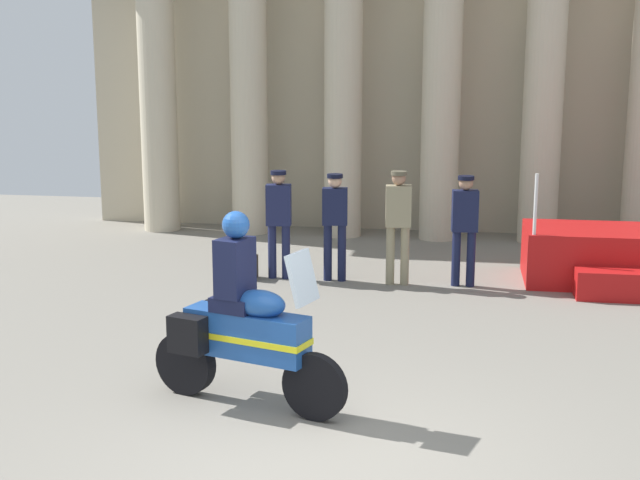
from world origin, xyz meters
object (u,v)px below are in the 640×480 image
(officer_in_row_0, at_px, (279,215))
(officer_in_row_3, at_px, (465,222))
(officer_in_row_1, at_px, (335,218))
(reviewing_stand, at_px, (623,258))
(officer_in_row_2, at_px, (398,218))
(briefcase_on_ground, at_px, (253,267))
(motorcycle_with_rider, at_px, (240,326))

(officer_in_row_0, height_order, officer_in_row_3, officer_in_row_0)
(officer_in_row_0, relative_size, officer_in_row_1, 1.02)
(reviewing_stand, height_order, officer_in_row_2, reviewing_stand)
(officer_in_row_2, bearing_deg, officer_in_row_1, -11.30)
(reviewing_stand, relative_size, officer_in_row_1, 1.76)
(officer_in_row_1, bearing_deg, briefcase_on_ground, -1.52)
(officer_in_row_2, bearing_deg, officer_in_row_0, -8.86)
(officer_in_row_1, xyz_separation_m, officer_in_row_3, (1.96, -0.01, 0.00))
(officer_in_row_2, bearing_deg, motorcycle_with_rider, 71.30)
(officer_in_row_3, bearing_deg, officer_in_row_1, -6.57)
(reviewing_stand, bearing_deg, officer_in_row_0, -174.23)
(motorcycle_with_rider, height_order, briefcase_on_ground, motorcycle_with_rider)
(officer_in_row_3, distance_m, briefcase_on_ground, 3.34)
(officer_in_row_2, distance_m, motorcycle_with_rider, 5.12)
(officer_in_row_1, relative_size, briefcase_on_ground, 4.61)
(officer_in_row_1, xyz_separation_m, briefcase_on_ground, (-1.28, -0.11, -0.80))
(briefcase_on_ground, bearing_deg, reviewing_stand, 6.42)
(officer_in_row_0, xyz_separation_m, briefcase_on_ground, (-0.40, -0.10, -0.82))
(motorcycle_with_rider, bearing_deg, officer_in_row_2, 94.84)
(reviewing_stand, distance_m, motorcycle_with_rider, 7.18)
(reviewing_stand, distance_m, officer_in_row_2, 3.48)
(officer_in_row_1, height_order, officer_in_row_3, officer_in_row_3)
(reviewing_stand, bearing_deg, motorcycle_with_rider, -128.53)
(reviewing_stand, height_order, briefcase_on_ground, reviewing_stand)
(briefcase_on_ground, bearing_deg, officer_in_row_0, 14.70)
(reviewing_stand, relative_size, officer_in_row_0, 1.72)
(officer_in_row_1, xyz_separation_m, motorcycle_with_rider, (-0.12, -5.08, -0.19))
(officer_in_row_3, xyz_separation_m, motorcycle_with_rider, (-2.08, -5.08, -0.19))
(motorcycle_with_rider, bearing_deg, officer_in_row_1, 105.82)
(officer_in_row_3, bearing_deg, officer_in_row_2, -1.88)
(officer_in_row_0, bearing_deg, officer_in_row_1, 173.85)
(motorcycle_with_rider, bearing_deg, officer_in_row_3, 84.92)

